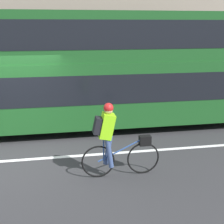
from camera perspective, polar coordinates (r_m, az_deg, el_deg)
ground_plane at (r=8.26m, az=-17.19°, el=-8.57°), size 80.00×80.00×0.00m
road_center_line at (r=8.30m, az=-17.16°, el=-8.43°), size 50.00×0.14×0.01m
sidewalk_curb at (r=13.04m, az=-14.82°, el=0.75°), size 60.00×1.74×0.12m
bus at (r=10.15m, az=-1.05°, el=8.53°), size 9.72×2.52×3.68m
cyclist_on_bike at (r=6.83m, az=0.20°, el=-4.78°), size 1.78×0.32×1.70m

